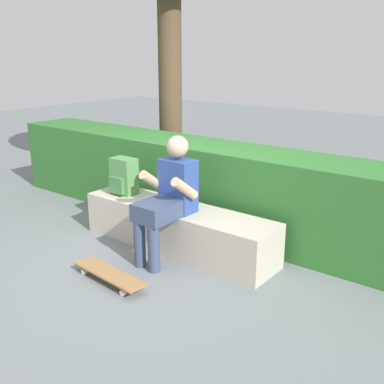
{
  "coord_description": "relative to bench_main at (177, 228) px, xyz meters",
  "views": [
    {
      "loc": [
        2.82,
        -3.02,
        1.96
      ],
      "look_at": [
        0.17,
        0.35,
        0.63
      ],
      "focal_mm": 42.71,
      "sensor_mm": 36.0,
      "label": 1
    }
  ],
  "objects": [
    {
      "name": "bench_main",
      "position": [
        0.0,
        0.0,
        0.0
      ],
      "size": [
        2.17,
        0.52,
        0.45
      ],
      "color": "#BBB1A0",
      "rests_on": "ground"
    },
    {
      "name": "person_skater",
      "position": [
        0.08,
        -0.22,
        0.42
      ],
      "size": [
        0.49,
        0.62,
        1.2
      ],
      "color": "#2D4793",
      "rests_on": "ground"
    },
    {
      "name": "hedge_row",
      "position": [
        -0.33,
        0.76,
        0.25
      ],
      "size": [
        5.65,
        0.74,
        0.96
      ],
      "color": "#2F6D2D",
      "rests_on": "ground"
    },
    {
      "name": "backpack_on_bench",
      "position": [
        -0.76,
        -0.01,
        0.42
      ],
      "size": [
        0.28,
        0.23,
        0.4
      ],
      "color": "#51894C",
      "rests_on": "bench_main"
    },
    {
      "name": "ground_plane",
      "position": [
        0.0,
        -0.33,
        -0.22
      ],
      "size": [
        24.0,
        24.0,
        0.0
      ],
      "primitive_type": "plane",
      "color": "slate"
    },
    {
      "name": "skateboard_near_person",
      "position": [
        -0.0,
        -0.94,
        -0.15
      ],
      "size": [
        0.81,
        0.26,
        0.09
      ],
      "color": "olive",
      "rests_on": "ground"
    }
  ]
}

